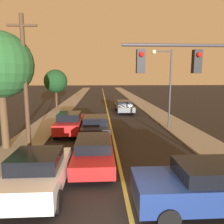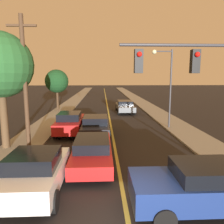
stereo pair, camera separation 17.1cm
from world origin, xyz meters
name	(u,v)px [view 1 (the left image)]	position (x,y,z in m)	size (l,w,h in m)	color
road_surface	(105,99)	(0.00, 36.00, 0.01)	(8.87, 80.00, 0.01)	black
sidewalk_left	(75,99)	(-5.69, 36.00, 0.06)	(2.50, 80.00, 0.12)	gray
sidewalk_right	(134,99)	(5.69, 36.00, 0.06)	(2.50, 80.00, 0.12)	gray
car_near_lane_front	(94,150)	(-1.24, 4.92, 0.72)	(1.96, 5.19, 1.36)	red
car_near_lane_second	(96,125)	(-1.24, 10.37, 0.73)	(2.09, 4.60, 1.42)	black
car_outer_lane_front	(38,172)	(-3.19, 2.20, 0.84)	(2.01, 3.88, 1.62)	white
car_outer_lane_second	(70,123)	(-3.19, 10.85, 0.85)	(1.93, 4.65, 1.62)	red
car_far_oncoming	(124,106)	(2.00, 20.47, 0.75)	(2.04, 5.17, 1.39)	#474C51
car_crossing_right	(204,186)	(2.38, 0.92, 0.82)	(4.41, 1.99, 1.58)	navy
traffic_signal_mast	(203,80)	(3.17, 3.08, 4.16)	(5.00, 0.42, 5.61)	#333338
streetlamp_right	(166,78)	(4.38, 12.05, 4.20)	(1.67, 0.36, 6.27)	#333338
utility_pole_left	(25,82)	(-5.04, 7.02, 4.01)	(1.60, 0.24, 7.46)	#422D1E
tree_left_near	(0,65)	(-6.48, 7.34, 4.90)	(3.70, 3.70, 6.66)	#4C3823
tree_left_far	(56,81)	(-6.22, 21.50, 3.69)	(2.81, 2.81, 4.99)	#3D2B1C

